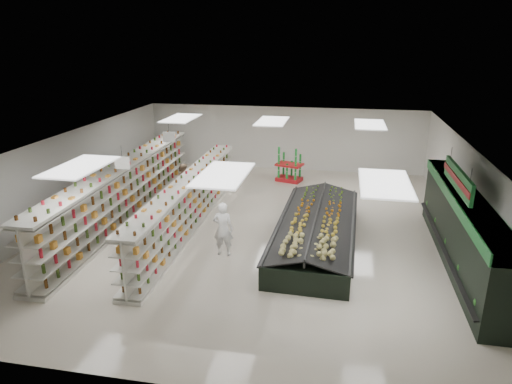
% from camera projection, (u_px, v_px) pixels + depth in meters
% --- Properties ---
extents(floor, '(16.00, 16.00, 0.00)m').
position_uv_depth(floor, '(254.00, 228.00, 16.35)').
color(floor, beige).
rests_on(floor, ground).
extents(ceiling, '(14.00, 16.00, 0.02)m').
position_uv_depth(ceiling, '(253.00, 140.00, 15.33)').
color(ceiling, white).
rests_on(ceiling, wall_back).
extents(wall_back, '(14.00, 0.02, 3.20)m').
position_uv_depth(wall_back, '(284.00, 138.00, 23.29)').
color(wall_back, silver).
rests_on(wall_back, floor).
extents(wall_front, '(14.00, 0.02, 3.20)m').
position_uv_depth(wall_front, '(170.00, 316.00, 8.40)').
color(wall_front, silver).
rests_on(wall_front, floor).
extents(wall_left, '(0.02, 16.00, 3.20)m').
position_uv_depth(wall_left, '(71.00, 175.00, 17.09)').
color(wall_left, silver).
rests_on(wall_left, floor).
extents(wall_right, '(0.02, 16.00, 3.20)m').
position_uv_depth(wall_right, '(468.00, 198.00, 14.60)').
color(wall_right, silver).
rests_on(wall_right, floor).
extents(produce_wall_case, '(0.93, 8.00, 2.20)m').
position_uv_depth(produce_wall_case, '(461.00, 225.00, 13.40)').
color(produce_wall_case, black).
rests_on(produce_wall_case, floor).
extents(aisle_sign_near, '(0.52, 0.06, 0.75)m').
position_uv_depth(aisle_sign_near, '(122.00, 163.00, 14.29)').
color(aisle_sign_near, white).
rests_on(aisle_sign_near, ceiling).
extents(aisle_sign_far, '(0.52, 0.06, 0.75)m').
position_uv_depth(aisle_sign_far, '(169.00, 137.00, 18.01)').
color(aisle_sign_far, white).
rests_on(aisle_sign_far, ceiling).
extents(hortifruti_banner, '(0.12, 3.20, 0.95)m').
position_uv_depth(hortifruti_banner, '(458.00, 179.00, 13.00)').
color(hortifruti_banner, '#1E7332').
rests_on(hortifruti_banner, ceiling).
extents(gondola_left, '(1.28, 12.11, 2.09)m').
position_uv_depth(gondola_left, '(125.00, 192.00, 17.12)').
color(gondola_left, silver).
rests_on(gondola_left, floor).
extents(gondola_center, '(0.94, 10.49, 1.82)m').
position_uv_depth(gondola_center, '(189.00, 205.00, 16.22)').
color(gondola_center, silver).
rests_on(gondola_center, floor).
extents(produce_island, '(2.76, 7.08, 1.05)m').
position_uv_depth(produce_island, '(316.00, 228.00, 15.11)').
color(produce_island, black).
rests_on(produce_island, floor).
extents(soda_endcap, '(1.37, 1.11, 1.52)m').
position_uv_depth(soda_endcap, '(289.00, 166.00, 21.50)').
color(soda_endcap, '#A31218').
rests_on(soda_endcap, floor).
extents(shopper_main, '(0.64, 0.42, 1.74)m').
position_uv_depth(shopper_main, '(223.00, 229.00, 14.08)').
color(shopper_main, white).
rests_on(shopper_main, floor).
extents(shopper_background, '(0.68, 0.86, 1.54)m').
position_uv_depth(shopper_background, '(185.00, 182.00, 19.04)').
color(shopper_background, '#987A5E').
rests_on(shopper_background, floor).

